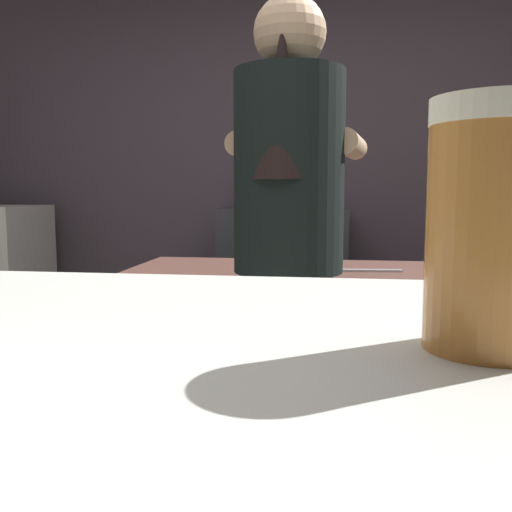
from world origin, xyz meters
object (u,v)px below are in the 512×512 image
object	(u,v)px
bottle_soy	(295,194)
bottle_vinegar	(258,194)
chefs_knife	(370,270)
bottle_hot_sauce	(242,193)
bartender	(288,244)
bottle_olive_oil	(274,192)
pint_glass_far	(493,226)
mixing_bowl	(304,261)

from	to	relation	value
bottle_soy	bottle_vinegar	xyz separation A→B (m)	(-0.23, 0.08, -0.00)
chefs_knife	bottle_soy	size ratio (longest dim) A/B	1.08
bottle_hot_sauce	bottle_soy	xyz separation A→B (m)	(0.33, -0.07, -0.00)
bartender	bottle_olive_oil	world-z (taller)	bartender
pint_glass_far	bottle_olive_oil	xyz separation A→B (m)	(-0.47, 3.04, 0.02)
pint_glass_far	bottle_olive_oil	distance (m)	3.08
bottle_hot_sauce	chefs_knife	bearing A→B (deg)	-60.06
bottle_olive_oil	bottle_vinegar	xyz separation A→B (m)	(-0.09, -0.04, -0.02)
bottle_soy	bottle_olive_oil	distance (m)	0.18
bartender	pint_glass_far	size ratio (longest dim) A/B	11.66
bottle_hot_sauce	bottle_vinegar	bearing A→B (deg)	3.50
bartender	pint_glass_far	world-z (taller)	bartender
mixing_bowl	bottle_vinegar	bearing A→B (deg)	106.55
chefs_knife	pint_glass_far	world-z (taller)	pint_glass_far
pint_glass_far	mixing_bowl	bearing A→B (deg)	96.62
mixing_bowl	bottle_olive_oil	size ratio (longest dim) A/B	0.77
bottle_soy	chefs_knife	bearing A→B (deg)	-72.10
bartender	bottle_olive_oil	distance (m)	1.68
bottle_hot_sauce	bottle_soy	size ratio (longest dim) A/B	1.02
bartender	chefs_knife	distance (m)	0.51
bartender	bottle_vinegar	xyz separation A→B (m)	(-0.32, 1.62, 0.14)
mixing_bowl	chefs_knife	bearing A→B (deg)	-16.30
chefs_knife	bottle_vinegar	size ratio (longest dim) A/B	1.13
mixing_bowl	pint_glass_far	xyz separation A→B (m)	(0.22, -1.86, 0.25)
bottle_hot_sauce	bottle_vinegar	world-z (taller)	bottle_hot_sauce
pint_glass_far	bottle_hot_sauce	distance (m)	3.06
bartender	pint_glass_far	distance (m)	1.41
bartender	bottle_vinegar	size ratio (longest dim) A/B	8.36
chefs_knife	pint_glass_far	distance (m)	1.81
pint_glass_far	bottle_hot_sauce	bearing A→B (deg)	102.32
bottle_hot_sauce	bottle_vinegar	size ratio (longest dim) A/B	1.06
mixing_bowl	bottle_vinegar	distance (m)	1.22
bartender	chefs_knife	bearing A→B (deg)	-26.87
bottle_soy	bottle_vinegar	size ratio (longest dim) A/B	1.05
bottle_olive_oil	bottle_vinegar	world-z (taller)	bottle_olive_oil
pint_glass_far	bottle_soy	distance (m)	2.94
mixing_bowl	bottle_vinegar	world-z (taller)	bottle_vinegar
bartender	bottle_soy	world-z (taller)	bartender
bartender	chefs_knife	world-z (taller)	bartender
mixing_bowl	bottle_hot_sauce	world-z (taller)	bottle_hot_sauce
pint_glass_far	bottle_soy	size ratio (longest dim) A/B	0.69
chefs_knife	bottle_hot_sauce	bearing A→B (deg)	115.08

